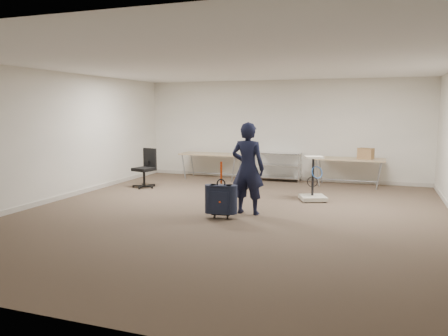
% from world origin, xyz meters
% --- Properties ---
extents(ground, '(9.00, 9.00, 0.00)m').
position_xyz_m(ground, '(0.00, 0.00, 0.00)').
color(ground, '#4A3D2D').
rests_on(ground, ground).
extents(room_shell, '(8.00, 9.00, 9.00)m').
position_xyz_m(room_shell, '(0.00, 1.38, 0.05)').
color(room_shell, white).
rests_on(room_shell, ground).
extents(folding_table_left, '(1.80, 0.75, 0.73)m').
position_xyz_m(folding_table_left, '(-1.90, 3.95, 0.68)').
color(folding_table_left, '#997C5E').
rests_on(folding_table_left, ground).
extents(folding_table_right, '(1.80, 0.75, 0.73)m').
position_xyz_m(folding_table_right, '(1.90, 3.95, 0.68)').
color(folding_table_right, '#997C5E').
rests_on(folding_table_right, ground).
extents(wire_shelf, '(1.22, 0.47, 0.80)m').
position_xyz_m(wire_shelf, '(0.00, 4.20, 0.44)').
color(wire_shelf, silver).
rests_on(wire_shelf, ground).
extents(person, '(0.66, 0.45, 1.75)m').
position_xyz_m(person, '(0.29, 0.18, 0.88)').
color(person, black).
rests_on(person, ground).
extents(suitcase, '(0.41, 0.28, 1.05)m').
position_xyz_m(suitcase, '(-0.06, -0.35, 0.36)').
color(suitcase, '#151D31').
rests_on(suitcase, ground).
extents(office_chair, '(0.60, 0.60, 0.99)m').
position_xyz_m(office_chair, '(-3.00, 2.06, 0.30)').
color(office_chair, black).
rests_on(office_chair, ground).
extents(equipment_cart, '(0.69, 0.69, 0.98)m').
position_xyz_m(equipment_cart, '(1.30, 1.82, 0.26)').
color(equipment_cart, silver).
rests_on(equipment_cart, ground).
extents(cardboard_box, '(0.43, 0.37, 0.27)m').
position_xyz_m(cardboard_box, '(2.31, 3.99, 0.87)').
color(cardboard_box, brown).
rests_on(cardboard_box, folding_table_right).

